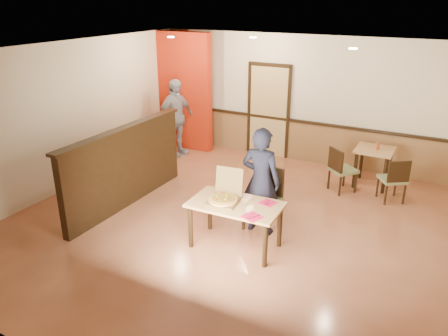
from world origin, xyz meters
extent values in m
plane|color=#BC6F49|center=(0.00, 0.00, 0.00)|extent=(7.00, 7.00, 0.00)
plane|color=black|center=(0.00, 0.00, 2.80)|extent=(7.00, 7.00, 0.00)
plane|color=beige|center=(0.00, 3.50, 1.40)|extent=(7.00, 0.00, 7.00)
plane|color=beige|center=(-3.50, 0.00, 1.40)|extent=(0.00, 7.00, 7.00)
cube|color=olive|center=(0.00, 3.47, 0.45)|extent=(7.00, 0.04, 0.90)
cube|color=black|center=(0.00, 3.45, 0.92)|extent=(7.00, 0.06, 0.06)
cube|color=tan|center=(-0.80, 3.46, 1.05)|extent=(0.90, 0.06, 2.10)
cube|color=black|center=(-2.00, -0.20, 0.70)|extent=(0.14, 3.00, 1.40)
cube|color=black|center=(-2.00, -0.20, 1.42)|extent=(0.20, 3.10, 0.05)
cube|color=#AB220C|center=(-2.90, 3.00, 1.40)|extent=(1.60, 0.20, 2.78)
cylinder|color=beige|center=(-2.30, 1.80, 2.78)|extent=(0.14, 0.14, 0.02)
cylinder|color=beige|center=(-0.80, 2.50, 2.78)|extent=(0.14, 0.14, 0.02)
cylinder|color=beige|center=(1.40, 1.50, 2.78)|extent=(0.14, 0.14, 0.02)
cube|color=tan|center=(0.39, -0.59, 0.70)|extent=(1.38, 0.82, 0.04)
cylinder|color=black|center=(-0.19, -0.92, 0.34)|extent=(0.07, 0.07, 0.68)
cylinder|color=black|center=(-0.22, -0.30, 0.34)|extent=(0.07, 0.07, 0.68)
cylinder|color=black|center=(1.00, -0.87, 0.34)|extent=(0.07, 0.07, 0.68)
cylinder|color=black|center=(0.98, -0.26, 0.34)|extent=(0.07, 0.07, 0.68)
cube|color=olive|center=(0.52, 0.11, 0.51)|extent=(0.58, 0.58, 0.07)
cube|color=black|center=(0.56, 0.34, 0.78)|extent=(0.48, 0.13, 0.48)
cylinder|color=black|center=(0.28, -0.06, 0.22)|extent=(0.05, 0.05, 0.44)
cylinder|color=black|center=(0.35, 0.35, 0.22)|extent=(0.05, 0.05, 0.44)
cylinder|color=black|center=(0.69, -0.13, 0.22)|extent=(0.05, 0.05, 0.44)
cylinder|color=black|center=(0.76, 0.28, 0.22)|extent=(0.05, 0.05, 0.44)
cube|color=olive|center=(1.31, 2.20, 0.44)|extent=(0.62, 0.62, 0.06)
cube|color=black|center=(1.18, 2.05, 0.68)|extent=(0.35, 0.30, 0.42)
cylinder|color=black|center=(1.56, 2.23, 0.19)|extent=(0.04, 0.04, 0.38)
cylinder|color=black|center=(1.33, 1.95, 0.19)|extent=(0.04, 0.04, 0.38)
cylinder|color=black|center=(1.28, 2.46, 0.19)|extent=(0.04, 0.04, 0.38)
cylinder|color=black|center=(1.05, 2.18, 0.19)|extent=(0.04, 0.04, 0.38)
cube|color=olive|center=(2.21, 2.20, 0.42)|extent=(0.59, 0.59, 0.06)
cube|color=black|center=(2.32, 2.04, 0.65)|extent=(0.36, 0.26, 0.40)
cylinder|color=black|center=(2.25, 2.44, 0.18)|extent=(0.04, 0.04, 0.37)
cylinder|color=black|center=(2.45, 2.16, 0.18)|extent=(0.04, 0.04, 0.37)
cylinder|color=black|center=(1.96, 2.25, 0.18)|extent=(0.04, 0.04, 0.37)
cylinder|color=black|center=(2.16, 1.96, 0.18)|extent=(0.04, 0.04, 0.37)
cube|color=tan|center=(1.76, 2.75, 0.75)|extent=(0.72, 0.72, 0.04)
cylinder|color=black|center=(1.48, 2.47, 0.36)|extent=(0.07, 0.07, 0.73)
cylinder|color=black|center=(1.48, 3.03, 0.36)|extent=(0.07, 0.07, 0.73)
cylinder|color=black|center=(2.03, 2.47, 0.36)|extent=(0.07, 0.07, 0.73)
cylinder|color=black|center=(2.04, 3.03, 0.36)|extent=(0.07, 0.07, 0.73)
imported|color=black|center=(0.52, 0.03, 0.87)|extent=(0.64, 0.42, 1.74)
imported|color=#929299|center=(-2.69, 2.41, 0.90)|extent=(0.68, 1.14, 1.81)
cube|color=brown|center=(0.21, -0.65, 0.74)|extent=(0.48, 0.48, 0.03)
cube|color=brown|center=(0.18, -0.40, 0.97)|extent=(0.43, 0.13, 0.42)
cylinder|color=tan|center=(0.21, -0.65, 0.77)|extent=(0.56, 0.56, 0.03)
cube|color=red|center=(0.78, -0.86, 0.73)|extent=(0.31, 0.31, 0.01)
cylinder|color=silver|center=(0.75, -0.86, 0.73)|extent=(0.08, 0.20, 0.01)
cube|color=silver|center=(0.81, -0.86, 0.73)|extent=(0.09, 0.21, 0.00)
cube|color=red|center=(0.80, -0.35, 0.73)|extent=(0.26, 0.26, 0.00)
cylinder|color=silver|center=(0.77, -0.35, 0.73)|extent=(0.05, 0.18, 0.01)
cube|color=silver|center=(0.83, -0.35, 0.73)|extent=(0.06, 0.19, 0.00)
cylinder|color=#943C1B|center=(1.80, 2.75, 0.84)|extent=(0.06, 0.06, 0.14)
camera|label=1|loc=(2.96, -5.74, 3.58)|focal=35.00mm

